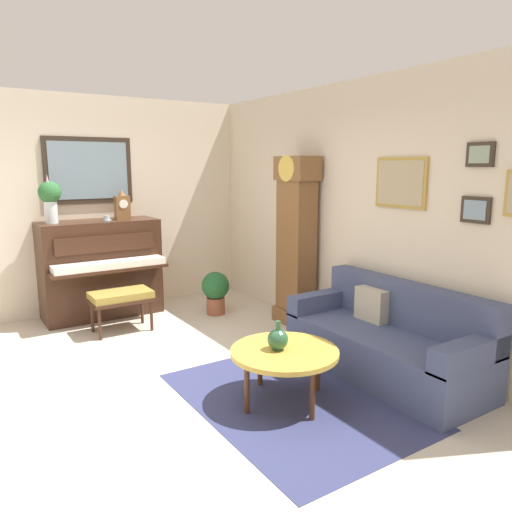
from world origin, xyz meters
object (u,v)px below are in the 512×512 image
object	(u,v)px
piano_bench	(121,298)
mantel_clock	(122,206)
piano	(101,268)
green_jug	(278,339)
coffee_table	(285,353)
teacup	(107,219)
potted_plant	(215,290)
couch	(387,341)
grandfather_clock	(296,246)
flower_vase	(50,197)

from	to	relation	value
piano_bench	mantel_clock	size ratio (longest dim) A/B	1.84
piano	green_jug	world-z (taller)	piano
coffee_table	teacup	distance (m)	3.28
potted_plant	mantel_clock	bearing A→B (deg)	-128.43
couch	piano	bearing A→B (deg)	-152.33
couch	mantel_clock	xyz separation A→B (m)	(-3.25, -1.39, 1.09)
piano	piano_bench	distance (m)	0.78
mantel_clock	potted_plant	size ratio (longest dim) A/B	0.68
piano	grandfather_clock	xyz separation A→B (m)	(1.60, 1.90, 0.34)
grandfather_clock	potted_plant	size ratio (longest dim) A/B	3.62
grandfather_clock	green_jug	xyz separation A→B (m)	(1.54, -1.36, -0.43)
piano_bench	mantel_clock	xyz separation A→B (m)	(-0.75, 0.30, 1.00)
flower_vase	green_jug	distance (m)	3.47
piano_bench	flower_vase	xyz separation A→B (m)	(-0.75, -0.56, 1.14)
coffee_table	flower_vase	bearing A→B (deg)	-160.39
flower_vase	piano	bearing A→B (deg)	90.22
piano	piano_bench	world-z (taller)	piano
mantel_clock	potted_plant	distance (m)	1.61
couch	flower_vase	size ratio (longest dim) A/B	3.28
teacup	green_jug	distance (m)	3.21
piano	flower_vase	size ratio (longest dim) A/B	2.48
potted_plant	coffee_table	bearing A→B (deg)	-15.36
coffee_table	teacup	size ratio (longest dim) A/B	7.59
flower_vase	teacup	bearing A→B (deg)	86.79
piano	coffee_table	bearing A→B (deg)	10.41
grandfather_clock	coffee_table	distance (m)	2.12
couch	piano_bench	bearing A→B (deg)	-145.83
flower_vase	piano_bench	bearing A→B (deg)	36.53
coffee_table	flower_vase	world-z (taller)	flower_vase
piano	mantel_clock	distance (m)	0.84
potted_plant	piano_bench	bearing A→B (deg)	-89.74
piano_bench	green_jug	world-z (taller)	green_jug
flower_vase	green_jug	bearing A→B (deg)	19.10
mantel_clock	green_jug	world-z (taller)	mantel_clock
grandfather_clock	flower_vase	bearing A→B (deg)	-123.16
grandfather_clock	green_jug	bearing A→B (deg)	-41.46
flower_vase	teacup	xyz separation A→B (m)	(0.04, 0.64, -0.29)
grandfather_clock	green_jug	world-z (taller)	grandfather_clock
grandfather_clock	mantel_clock	world-z (taller)	grandfather_clock
couch	coffee_table	distance (m)	1.13
piano_bench	couch	xyz separation A→B (m)	(2.50, 1.70, -0.09)
teacup	potted_plant	bearing A→B (deg)	58.43
piano	green_jug	size ratio (longest dim) A/B	6.00
grandfather_clock	teacup	distance (m)	2.40
couch	coffee_table	xyz separation A→B (m)	(-0.08, -1.12, 0.10)
couch	green_jug	world-z (taller)	couch
coffee_table	potted_plant	xyz separation A→B (m)	(-2.43, 0.67, -0.09)
piano_bench	flower_vase	bearing A→B (deg)	-143.47
piano	piano_bench	bearing A→B (deg)	0.62
piano	grandfather_clock	size ratio (longest dim) A/B	0.71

